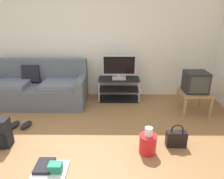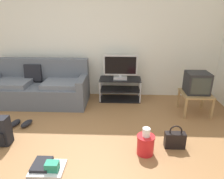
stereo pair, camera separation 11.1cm
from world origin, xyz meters
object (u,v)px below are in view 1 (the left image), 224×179
(flat_tv, at_px, (119,67))
(cleaning_bucket, at_px, (148,143))
(floor_tray, at_px, (50,168))
(side_table, at_px, (194,95))
(sneakers_pair, at_px, (20,125))
(couch, at_px, (38,88))
(handbag, at_px, (176,138))
(crt_tv, at_px, (196,82))
(tv_stand, at_px, (119,89))
(backpack, at_px, (0,133))

(flat_tv, xyz_separation_m, cleaning_bucket, (0.36, -1.87, -0.58))
(floor_tray, bearing_deg, side_table, 35.52)
(sneakers_pair, height_order, floor_tray, floor_tray)
(couch, relative_size, handbag, 5.65)
(cleaning_bucket, height_order, floor_tray, cleaning_bucket)
(handbag, distance_m, sneakers_pair, 2.56)
(crt_tv, relative_size, sneakers_pair, 1.07)
(floor_tray, bearing_deg, flat_tv, 68.19)
(sneakers_pair, relative_size, floor_tray, 0.93)
(flat_tv, distance_m, crt_tv, 1.55)
(handbag, distance_m, floor_tray, 1.78)
(crt_tv, height_order, cleaning_bucket, crt_tv)
(flat_tv, relative_size, sneakers_pair, 1.86)
(couch, distance_m, sneakers_pair, 1.06)
(tv_stand, relative_size, handbag, 2.49)
(flat_tv, distance_m, backpack, 2.52)
(backpack, bearing_deg, couch, 71.30)
(tv_stand, bearing_deg, cleaning_bucket, -79.26)
(sneakers_pair, bearing_deg, cleaning_bucket, -17.78)
(crt_tv, distance_m, cleaning_bucket, 1.75)
(backpack, relative_size, floor_tray, 1.04)
(backpack, xyz_separation_m, floor_tray, (0.86, -0.51, -0.17))
(tv_stand, distance_m, cleaning_bucket, 1.93)
(floor_tray, bearing_deg, crt_tv, 35.78)
(flat_tv, relative_size, side_table, 1.33)
(tv_stand, bearing_deg, side_table, -22.76)
(backpack, bearing_deg, floor_tray, -48.20)
(handbag, bearing_deg, flat_tv, 114.95)
(tv_stand, bearing_deg, crt_tv, -22.20)
(flat_tv, bearing_deg, floor_tray, -111.81)
(backpack, relative_size, handbag, 1.21)
(tv_stand, distance_m, floor_tray, 2.45)
(tv_stand, distance_m, backpack, 2.48)
(side_table, relative_size, handbag, 1.50)
(floor_tray, bearing_deg, cleaning_bucket, 16.46)
(tv_stand, bearing_deg, sneakers_pair, -144.18)
(tv_stand, xyz_separation_m, side_table, (1.43, -0.60, 0.11))
(couch, xyz_separation_m, backpack, (-0.04, -1.54, -0.12))
(flat_tv, xyz_separation_m, floor_tray, (-0.90, -2.24, -0.70))
(side_table, relative_size, cleaning_bucket, 1.35)
(side_table, distance_m, cleaning_bucket, 1.69)
(floor_tray, bearing_deg, couch, 111.81)
(side_table, xyz_separation_m, crt_tv, (0.00, 0.02, 0.26))
(backpack, distance_m, floor_tray, 1.01)
(sneakers_pair, distance_m, floor_tray, 1.31)
(flat_tv, relative_size, crt_tv, 1.74)
(crt_tv, distance_m, sneakers_pair, 3.26)
(backpack, height_order, floor_tray, backpack)
(couch, xyz_separation_m, cleaning_bucket, (2.08, -1.68, -0.17))
(couch, height_order, crt_tv, couch)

